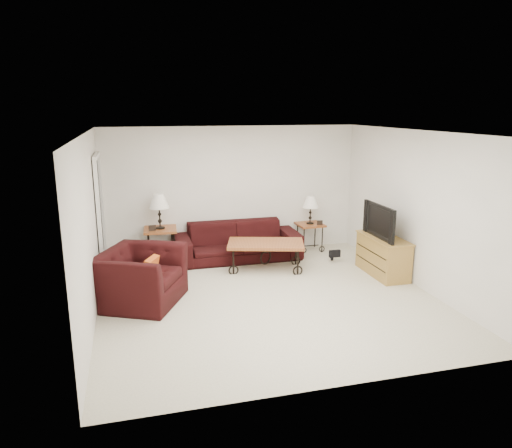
{
  "coord_description": "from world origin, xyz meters",
  "views": [
    {
      "loc": [
        -1.91,
        -6.57,
        2.84
      ],
      "look_at": [
        0.0,
        0.7,
        1.0
      ],
      "focal_mm": 33.49,
      "sensor_mm": 36.0,
      "label": 1
    }
  ],
  "objects_px": {
    "lamp_right": "(310,210)",
    "tv_stand": "(383,256)",
    "sofa": "(238,241)",
    "side_table_right": "(310,237)",
    "armchair": "(140,277)",
    "side_table_left": "(161,245)",
    "coffee_table": "(266,256)",
    "television": "(384,221)",
    "lamp_left": "(159,211)",
    "backpack": "(332,250)"
  },
  "relations": [
    {
      "from": "side_table_left",
      "to": "lamp_left",
      "type": "height_order",
      "value": "lamp_left"
    },
    {
      "from": "sofa",
      "to": "lamp_left",
      "type": "bearing_deg",
      "value": 172.84
    },
    {
      "from": "sofa",
      "to": "television",
      "type": "relative_size",
      "value": 2.38
    },
    {
      "from": "lamp_right",
      "to": "coffee_table",
      "type": "height_order",
      "value": "lamp_right"
    },
    {
      "from": "television",
      "to": "tv_stand",
      "type": "bearing_deg",
      "value": 90.0
    },
    {
      "from": "side_table_right",
      "to": "tv_stand",
      "type": "height_order",
      "value": "tv_stand"
    },
    {
      "from": "lamp_right",
      "to": "side_table_right",
      "type": "bearing_deg",
      "value": 0.0
    },
    {
      "from": "side_table_left",
      "to": "coffee_table",
      "type": "xyz_separation_m",
      "value": [
        1.79,
        -0.91,
        -0.07
      ]
    },
    {
      "from": "lamp_right",
      "to": "sofa",
      "type": "bearing_deg",
      "value": -173.34
    },
    {
      "from": "side_table_right",
      "to": "tv_stand",
      "type": "xyz_separation_m",
      "value": [
        0.71,
        -1.68,
        0.06
      ]
    },
    {
      "from": "backpack",
      "to": "sofa",
      "type": "bearing_deg",
      "value": 143.2
    },
    {
      "from": "side_table_right",
      "to": "coffee_table",
      "type": "distance_m",
      "value": 1.5
    },
    {
      "from": "tv_stand",
      "to": "lamp_left",
      "type": "bearing_deg",
      "value": 155.41
    },
    {
      "from": "tv_stand",
      "to": "television",
      "type": "relative_size",
      "value": 1.12
    },
    {
      "from": "side_table_right",
      "to": "backpack",
      "type": "relative_size",
      "value": 1.3
    },
    {
      "from": "side_table_left",
      "to": "armchair",
      "type": "height_order",
      "value": "armchair"
    },
    {
      "from": "coffee_table",
      "to": "armchair",
      "type": "height_order",
      "value": "armchair"
    },
    {
      "from": "sofa",
      "to": "coffee_table",
      "type": "height_order",
      "value": "sofa"
    },
    {
      "from": "side_table_right",
      "to": "tv_stand",
      "type": "bearing_deg",
      "value": -67.26
    },
    {
      "from": "coffee_table",
      "to": "sofa",
      "type": "bearing_deg",
      "value": 115.89
    },
    {
      "from": "lamp_right",
      "to": "tv_stand",
      "type": "xyz_separation_m",
      "value": [
        0.71,
        -1.68,
        -0.5
      ]
    },
    {
      "from": "armchair",
      "to": "side_table_left",
      "type": "bearing_deg",
      "value": 13.22
    },
    {
      "from": "lamp_right",
      "to": "tv_stand",
      "type": "distance_m",
      "value": 1.89
    },
    {
      "from": "television",
      "to": "backpack",
      "type": "height_order",
      "value": "television"
    },
    {
      "from": "lamp_left",
      "to": "television",
      "type": "bearing_deg",
      "value": -24.71
    },
    {
      "from": "lamp_left",
      "to": "backpack",
      "type": "height_order",
      "value": "lamp_left"
    },
    {
      "from": "sofa",
      "to": "side_table_left",
      "type": "bearing_deg",
      "value": 172.84
    },
    {
      "from": "sofa",
      "to": "tv_stand",
      "type": "relative_size",
      "value": 2.13
    },
    {
      "from": "side_table_left",
      "to": "lamp_right",
      "type": "bearing_deg",
      "value": 0.0
    },
    {
      "from": "sofa",
      "to": "side_table_right",
      "type": "bearing_deg",
      "value": 6.66
    },
    {
      "from": "lamp_right",
      "to": "side_table_left",
      "type": "bearing_deg",
      "value": 180.0
    },
    {
      "from": "side_table_left",
      "to": "side_table_right",
      "type": "bearing_deg",
      "value": 0.0
    },
    {
      "from": "sofa",
      "to": "lamp_right",
      "type": "relative_size",
      "value": 4.27
    },
    {
      "from": "lamp_left",
      "to": "lamp_right",
      "type": "bearing_deg",
      "value": 0.0
    },
    {
      "from": "sofa",
      "to": "lamp_left",
      "type": "xyz_separation_m",
      "value": [
        -1.43,
        0.18,
        0.63
      ]
    },
    {
      "from": "side_table_right",
      "to": "lamp_right",
      "type": "bearing_deg",
      "value": 0.0
    },
    {
      "from": "side_table_left",
      "to": "lamp_left",
      "type": "xyz_separation_m",
      "value": [
        0.0,
        0.0,
        0.65
      ]
    },
    {
      "from": "armchair",
      "to": "television",
      "type": "distance_m",
      "value": 4.13
    },
    {
      "from": "side_table_left",
      "to": "television",
      "type": "xyz_separation_m",
      "value": [
        3.66,
        -1.68,
        0.63
      ]
    },
    {
      "from": "television",
      "to": "lamp_right",
      "type": "bearing_deg",
      "value": -157.84
    },
    {
      "from": "lamp_left",
      "to": "armchair",
      "type": "xyz_separation_m",
      "value": [
        -0.42,
        -1.89,
        -0.57
      ]
    },
    {
      "from": "sofa",
      "to": "backpack",
      "type": "bearing_deg",
      "value": -18.9
    },
    {
      "from": "tv_stand",
      "to": "side_table_right",
      "type": "bearing_deg",
      "value": 112.74
    },
    {
      "from": "tv_stand",
      "to": "coffee_table",
      "type": "bearing_deg",
      "value": 157.68
    },
    {
      "from": "side_table_right",
      "to": "coffee_table",
      "type": "height_order",
      "value": "side_table_right"
    },
    {
      "from": "sofa",
      "to": "side_table_right",
      "type": "xyz_separation_m",
      "value": [
        1.54,
        0.18,
        -0.07
      ]
    },
    {
      "from": "lamp_left",
      "to": "armchair",
      "type": "height_order",
      "value": "lamp_left"
    },
    {
      "from": "tv_stand",
      "to": "backpack",
      "type": "bearing_deg",
      "value": 120.39
    },
    {
      "from": "side_table_left",
      "to": "lamp_right",
      "type": "height_order",
      "value": "lamp_right"
    },
    {
      "from": "armchair",
      "to": "television",
      "type": "bearing_deg",
      "value": -61.29
    }
  ]
}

